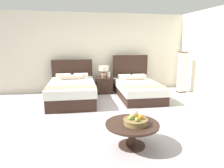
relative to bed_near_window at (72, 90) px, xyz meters
The scene contains 10 objects.
ground_plane 1.84m from the bed_near_window, 55.87° to the right, with size 9.99×9.20×0.02m, color #B4AAAD.
wall_back 1.95m from the bed_near_window, 52.15° to the left, with size 9.99×0.12×2.71m, color #EEE4CD.
bed_near_window is the anchor object (origin of this frame).
bed_near_corner 2.03m from the bed_near_window, ahead, with size 1.30×2.13×1.27m.
nightstand 1.31m from the bed_near_window, 34.34° to the left, with size 0.52×0.50×0.53m.
table_lamp 1.40m from the bed_near_window, 35.06° to the left, with size 0.33×0.33×0.39m.
vase 1.46m from the bed_near_window, 29.48° to the left, with size 0.10×0.10×0.21m.
coffee_table 3.12m from the bed_near_window, 71.99° to the right, with size 0.90×0.90×0.41m.
fruit_bowl 3.18m from the bed_near_window, 71.59° to the right, with size 0.40×0.40×0.22m.
floor_lamp_corner 3.77m from the bed_near_window, ahead, with size 0.26×0.26×1.40m.
Camera 1 is at (-1.00, -4.51, 1.74)m, focal length 32.74 mm.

